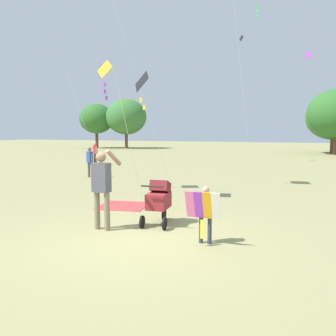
{
  "coord_description": "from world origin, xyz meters",
  "views": [
    {
      "loc": [
        2.95,
        -5.96,
        2.15
      ],
      "look_at": [
        0.18,
        1.25,
        1.3
      ],
      "focal_mm": 36.43,
      "sensor_mm": 36.0,
      "label": 1
    }
  ],
  "objects_px": {
    "stroller": "(159,198)",
    "picnic_blanket": "(123,206)",
    "person_couple_left": "(90,160)",
    "person_adult_flyer": "(102,183)",
    "person_sitting_far": "(95,152)",
    "child_with_butterfly_kite": "(205,209)",
    "kite_adult_black": "(141,86)",
    "kite_green_novelty": "(104,75)"
  },
  "relations": [
    {
      "from": "stroller",
      "to": "picnic_blanket",
      "type": "xyz_separation_m",
      "value": [
        -1.69,
        1.39,
        -0.6
      ]
    },
    {
      "from": "person_couple_left",
      "to": "person_adult_flyer",
      "type": "bearing_deg",
      "value": -54.38
    },
    {
      "from": "picnic_blanket",
      "to": "person_adult_flyer",
      "type": "bearing_deg",
      "value": -72.39
    },
    {
      "from": "person_adult_flyer",
      "to": "person_sitting_far",
      "type": "xyz_separation_m",
      "value": [
        -7.82,
        11.74,
        -0.16
      ]
    },
    {
      "from": "child_with_butterfly_kite",
      "to": "picnic_blanket",
      "type": "bearing_deg",
      "value": 142.32
    },
    {
      "from": "person_sitting_far",
      "to": "picnic_blanket",
      "type": "distance_m",
      "value": 11.92
    },
    {
      "from": "person_sitting_far",
      "to": "picnic_blanket",
      "type": "relative_size",
      "value": 1.12
    },
    {
      "from": "person_couple_left",
      "to": "picnic_blanket",
      "type": "xyz_separation_m",
      "value": [
        4.35,
        -4.83,
        -0.81
      ]
    },
    {
      "from": "person_couple_left",
      "to": "stroller",
      "type": "bearing_deg",
      "value": -45.84
    },
    {
      "from": "stroller",
      "to": "person_sitting_far",
      "type": "height_order",
      "value": "person_sitting_far"
    },
    {
      "from": "kite_adult_black",
      "to": "person_sitting_far",
      "type": "height_order",
      "value": "kite_adult_black"
    },
    {
      "from": "person_adult_flyer",
      "to": "kite_adult_black",
      "type": "bearing_deg",
      "value": 99.36
    },
    {
      "from": "kite_green_novelty",
      "to": "person_sitting_far",
      "type": "relative_size",
      "value": 3.13
    },
    {
      "from": "kite_adult_black",
      "to": "person_sitting_far",
      "type": "bearing_deg",
      "value": 130.16
    },
    {
      "from": "child_with_butterfly_kite",
      "to": "person_adult_flyer",
      "type": "xyz_separation_m",
      "value": [
        -2.33,
        0.12,
        0.35
      ]
    },
    {
      "from": "child_with_butterfly_kite",
      "to": "person_couple_left",
      "type": "relative_size",
      "value": 0.79
    },
    {
      "from": "kite_adult_black",
      "to": "kite_green_novelty",
      "type": "bearing_deg",
      "value": 151.84
    },
    {
      "from": "kite_green_novelty",
      "to": "person_sitting_far",
      "type": "bearing_deg",
      "value": 125.29
    },
    {
      "from": "kite_green_novelty",
      "to": "person_adult_flyer",
      "type": "bearing_deg",
      "value": -59.54
    },
    {
      "from": "kite_adult_black",
      "to": "picnic_blanket",
      "type": "height_order",
      "value": "kite_adult_black"
    },
    {
      "from": "person_adult_flyer",
      "to": "stroller",
      "type": "xyz_separation_m",
      "value": [
        0.98,
        0.83,
        -0.42
      ]
    },
    {
      "from": "person_adult_flyer",
      "to": "person_sitting_far",
      "type": "distance_m",
      "value": 14.11
    },
    {
      "from": "person_adult_flyer",
      "to": "picnic_blanket",
      "type": "height_order",
      "value": "person_adult_flyer"
    },
    {
      "from": "person_sitting_far",
      "to": "person_couple_left",
      "type": "height_order",
      "value": "person_sitting_far"
    },
    {
      "from": "person_sitting_far",
      "to": "person_couple_left",
      "type": "distance_m",
      "value": 5.44
    },
    {
      "from": "stroller",
      "to": "kite_adult_black",
      "type": "bearing_deg",
      "value": 123.64
    },
    {
      "from": "stroller",
      "to": "picnic_blanket",
      "type": "height_order",
      "value": "stroller"
    },
    {
      "from": "person_couple_left",
      "to": "picnic_blanket",
      "type": "bearing_deg",
      "value": -48.01
    },
    {
      "from": "person_adult_flyer",
      "to": "child_with_butterfly_kite",
      "type": "bearing_deg",
      "value": -2.93
    },
    {
      "from": "person_sitting_far",
      "to": "picnic_blanket",
      "type": "height_order",
      "value": "person_sitting_far"
    },
    {
      "from": "person_adult_flyer",
      "to": "kite_adult_black",
      "type": "distance_m",
      "value": 3.97
    },
    {
      "from": "kite_adult_black",
      "to": "kite_green_novelty",
      "type": "height_order",
      "value": "kite_green_novelty"
    },
    {
      "from": "stroller",
      "to": "person_sitting_far",
      "type": "bearing_deg",
      "value": 128.91
    },
    {
      "from": "child_with_butterfly_kite",
      "to": "person_adult_flyer",
      "type": "bearing_deg",
      "value": 177.07
    },
    {
      "from": "person_couple_left",
      "to": "child_with_butterfly_kite",
      "type": "bearing_deg",
      "value": -44.18
    },
    {
      "from": "kite_adult_black",
      "to": "stroller",
      "type": "bearing_deg",
      "value": -56.36
    },
    {
      "from": "kite_adult_black",
      "to": "person_sitting_far",
      "type": "relative_size",
      "value": 2.7
    },
    {
      "from": "kite_green_novelty",
      "to": "kite_adult_black",
      "type": "bearing_deg",
      "value": -28.16
    },
    {
      "from": "kite_adult_black",
      "to": "person_adult_flyer",
      "type": "bearing_deg",
      "value": -80.64
    },
    {
      "from": "person_adult_flyer",
      "to": "kite_adult_black",
      "type": "relative_size",
      "value": 0.45
    },
    {
      "from": "person_sitting_far",
      "to": "person_couple_left",
      "type": "relative_size",
      "value": 1.05
    },
    {
      "from": "child_with_butterfly_kite",
      "to": "kite_adult_black",
      "type": "bearing_deg",
      "value": 131.56
    }
  ]
}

